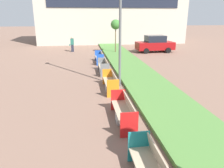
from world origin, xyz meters
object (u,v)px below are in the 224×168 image
parked_car_distant (155,44)px  bench_blue_frame (100,59)px  bench_grey_frame (104,68)px  bench_red_frame (124,113)px  sapling_tree_far (116,25)px  bench_orange_frame (111,84)px  pedestrian_walking (72,44)px

parked_car_distant → bench_blue_frame: bearing=-146.3°
bench_grey_frame → parked_car_distant: parked_car_distant is taller
bench_red_frame → parked_car_distant: bearing=67.7°
bench_blue_frame → sapling_tree_far: size_ratio=0.62×
bench_orange_frame → parked_car_distant: parked_car_distant is taller
pedestrian_walking → bench_orange_frame: bearing=-79.5°
parked_car_distant → bench_grey_frame: bearing=-130.8°
bench_grey_frame → pedestrian_walking: size_ratio=1.31×
bench_blue_frame → parked_car_distant: (6.68, 4.99, 0.54)m
bench_orange_frame → parked_car_distant: 14.09m
pedestrian_walking → parked_car_distant: 9.38m
sapling_tree_far → bench_grey_frame: bearing=-104.3°
bench_blue_frame → bench_red_frame: bearing=-90.0°
bench_orange_frame → bench_grey_frame: (-0.00, 3.77, -0.00)m
bench_red_frame → bench_blue_frame: same height
sapling_tree_far → pedestrian_walking: sapling_tree_far is taller
bench_red_frame → bench_orange_frame: bearing=90.0°
sapling_tree_far → parked_car_distant: size_ratio=0.84×
sapling_tree_far → pedestrian_walking: size_ratio=2.11×
bench_orange_frame → sapling_tree_far: 12.53m
bench_red_frame → parked_car_distant: size_ratio=0.55×
pedestrian_walking → parked_car_distant: (9.26, -1.51, 0.05)m
parked_car_distant → sapling_tree_far: bearing=-178.8°
bench_red_frame → sapling_tree_far: (2.12, 15.90, 2.66)m
bench_red_frame → sapling_tree_far: 16.26m
bench_blue_frame → parked_car_distant: parked_car_distant is taller
bench_red_frame → parked_car_distant: 17.57m
bench_blue_frame → parked_car_distant: bearing=36.8°
bench_orange_frame → bench_grey_frame: 3.77m
bench_red_frame → sapling_tree_far: size_ratio=0.66×
bench_blue_frame → pedestrian_walking: bearing=111.7°
bench_blue_frame → sapling_tree_far: sapling_tree_far is taller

